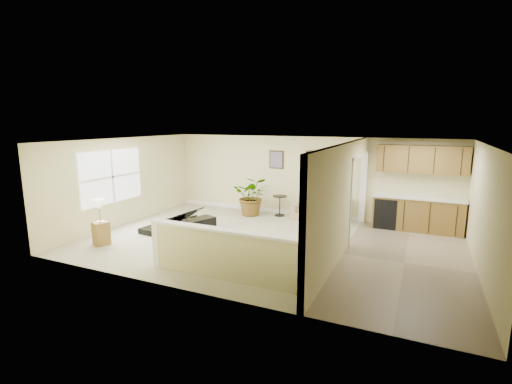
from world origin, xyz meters
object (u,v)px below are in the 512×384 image
at_px(piano, 176,210).
at_px(lamp_stand, 101,226).
at_px(accent_table, 280,203).
at_px(small_plant, 333,217).
at_px(piano_bench, 199,228).
at_px(loveseat, 321,209).
at_px(palm_plant, 252,196).

bearing_deg(piano, lamp_stand, -113.43).
height_order(piano, lamp_stand, piano).
height_order(accent_table, small_plant, accent_table).
xyz_separation_m(piano_bench, small_plant, (2.82, 2.72, -0.04)).
distance_m(piano, small_plant, 4.48).
xyz_separation_m(piano_bench, loveseat, (2.35, 3.09, 0.08)).
relative_size(accent_table, lamp_stand, 0.57).
xyz_separation_m(accent_table, small_plant, (1.78, -0.32, -0.19)).
bearing_deg(small_plant, piano_bench, -135.97).
bearing_deg(accent_table, piano, -126.41).
relative_size(loveseat, palm_plant, 1.33).
distance_m(accent_table, palm_plant, 0.90).
xyz_separation_m(piano_bench, palm_plant, (0.20, 2.76, 0.35)).
distance_m(loveseat, lamp_stand, 6.18).
bearing_deg(palm_plant, piano_bench, -94.24).
height_order(loveseat, accent_table, loveseat).
height_order(piano_bench, small_plant, piano_bench).
bearing_deg(piano, small_plant, 37.90).
relative_size(piano_bench, palm_plant, 0.59).
xyz_separation_m(loveseat, palm_plant, (-2.14, -0.34, 0.26)).
bearing_deg(accent_table, lamp_stand, -123.69).
bearing_deg(palm_plant, accent_table, 18.96).
xyz_separation_m(piano, palm_plant, (1.16, 2.41, 0.03)).
relative_size(piano_bench, small_plant, 1.53).
bearing_deg(piano_bench, lamp_stand, -144.14).
relative_size(piano, small_plant, 3.60).
distance_m(loveseat, palm_plant, 2.19).
height_order(piano_bench, palm_plant, palm_plant).
relative_size(piano, loveseat, 1.05).
xyz_separation_m(palm_plant, small_plant, (2.61, -0.03, -0.39)).
distance_m(piano, loveseat, 4.30).
bearing_deg(lamp_stand, palm_plant, 62.90).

